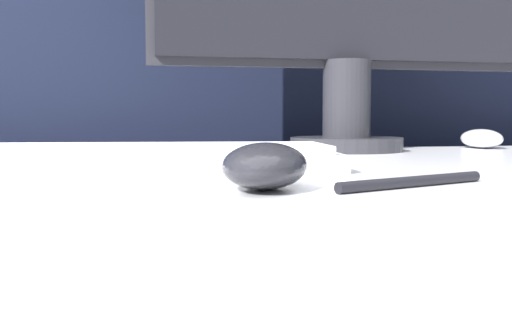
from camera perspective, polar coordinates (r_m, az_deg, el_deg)
partition_panel at (r=1.08m, az=-4.04°, el=-6.13°), size 5.00×0.03×1.21m
computer_mouse_near at (r=0.42m, az=0.88°, el=-0.53°), size 0.09×0.12×0.03m
keyboard at (r=0.58m, az=-11.49°, el=0.22°), size 0.40×0.17×0.02m
computer_mouse_far at (r=1.02m, az=20.68°, el=1.92°), size 0.08×0.11×0.03m
pen at (r=0.44m, az=14.74°, el=-2.01°), size 0.13×0.06×0.01m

